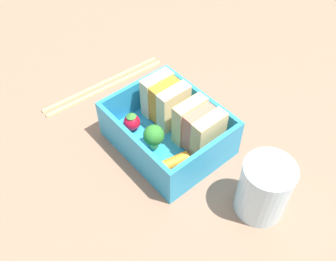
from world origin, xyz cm
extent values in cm
cube|color=#8A6952|center=(0.00, 0.00, -1.00)|extent=(120.00, 120.00, 2.00)
cube|color=#2B97CB|center=(0.00, 0.00, 0.60)|extent=(15.49, 12.54, 1.20)
cube|color=#2B97CB|center=(0.00, 5.97, 3.70)|extent=(15.49, 0.60, 4.99)
cube|color=#2B97CB|center=(0.00, -5.97, 3.70)|extent=(15.49, 0.60, 4.99)
cube|color=#2B97CB|center=(-7.45, 0.00, 3.70)|extent=(0.60, 11.34, 4.99)
cube|color=#2B97CB|center=(7.45, 0.00, 3.70)|extent=(0.60, 11.34, 4.99)
cube|color=beige|center=(-5.24, 2.42, 4.38)|extent=(1.81, 4.83, 6.37)
cube|color=orange|center=(-3.42, 2.42, 4.38)|extent=(1.81, 4.45, 5.86)
cube|color=beige|center=(-1.61, 2.42, 4.38)|extent=(1.81, 4.83, 6.37)
cube|color=#E0BB7A|center=(1.61, 2.42, 4.38)|extent=(1.81, 4.83, 6.37)
cube|color=#D87259|center=(3.42, 2.42, 4.38)|extent=(1.81, 4.45, 5.86)
cube|color=#E0BB7A|center=(5.24, 2.42, 4.38)|extent=(1.81, 4.83, 6.37)
sphere|color=red|center=(-4.70, -2.73, 2.40)|extent=(2.41, 2.41, 2.41)
cone|color=#428833|center=(-4.70, -2.73, 3.91)|extent=(1.44, 1.44, 0.60)
cylinder|color=#89C563|center=(0.04, -2.48, 1.89)|extent=(1.13, 1.13, 1.38)
sphere|color=#317E2C|center=(0.04, -2.48, 3.57)|extent=(2.85, 2.85, 2.85)
cylinder|color=orange|center=(4.22, -2.56, 1.97)|extent=(2.35, 4.37, 1.54)
cylinder|color=tan|center=(-16.80, -0.09, 0.35)|extent=(1.65, 21.46, 0.70)
cylinder|color=tan|center=(-15.50, -0.14, 0.35)|extent=(1.65, 21.46, 0.70)
cylinder|color=silver|center=(15.05, 1.93, 3.98)|extent=(6.11, 6.11, 7.97)
camera|label=1|loc=(26.00, -22.10, 41.07)|focal=40.00mm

